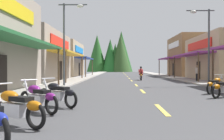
{
  "coord_description": "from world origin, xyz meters",
  "views": [
    {
      "loc": [
        -1.49,
        -0.79,
        1.44
      ],
      "look_at": [
        -2.25,
        32.65,
        1.1
      ],
      "focal_mm": 40.78,
      "sensor_mm": 36.0,
      "label": 1
    }
  ],
  "objects_px": {
    "motorcycle_parked_left_3": "(57,93)",
    "rider_cruising_lead": "(141,74)",
    "motorcycle_parked_left_2": "(38,97)",
    "pedestrian_browsing": "(197,72)",
    "motorcycle_parked_left_1": "(15,106)",
    "motorcycle_parked_right_5": "(215,85)",
    "streetlamp_left": "(68,32)",
    "streetlamp_right": "(205,36)"
  },
  "relations": [
    {
      "from": "streetlamp_left",
      "to": "motorcycle_parked_right_5",
      "type": "distance_m",
      "value": 10.65
    },
    {
      "from": "rider_cruising_lead",
      "to": "pedestrian_browsing",
      "type": "xyz_separation_m",
      "value": [
        5.12,
        -3.8,
        0.3
      ]
    },
    {
      "from": "motorcycle_parked_right_5",
      "to": "motorcycle_parked_left_3",
      "type": "bearing_deg",
      "value": 166.49
    },
    {
      "from": "streetlamp_right",
      "to": "pedestrian_browsing",
      "type": "relative_size",
      "value": 3.54
    },
    {
      "from": "motorcycle_parked_left_2",
      "to": "pedestrian_browsing",
      "type": "relative_size",
      "value": 1.03
    },
    {
      "from": "pedestrian_browsing",
      "to": "streetlamp_right",
      "type": "bearing_deg",
      "value": -125.37
    },
    {
      "from": "motorcycle_parked_right_5",
      "to": "rider_cruising_lead",
      "type": "height_order",
      "value": "rider_cruising_lead"
    },
    {
      "from": "rider_cruising_lead",
      "to": "pedestrian_browsing",
      "type": "bearing_deg",
      "value": -124.54
    },
    {
      "from": "pedestrian_browsing",
      "to": "rider_cruising_lead",
      "type": "bearing_deg",
      "value": 119.83
    },
    {
      "from": "motorcycle_parked_left_3",
      "to": "rider_cruising_lead",
      "type": "bearing_deg",
      "value": -66.3
    },
    {
      "from": "motorcycle_parked_right_5",
      "to": "motorcycle_parked_left_1",
      "type": "relative_size",
      "value": 0.85
    },
    {
      "from": "motorcycle_parked_left_2",
      "to": "pedestrian_browsing",
      "type": "height_order",
      "value": "pedestrian_browsing"
    },
    {
      "from": "motorcycle_parked_right_5",
      "to": "pedestrian_browsing",
      "type": "bearing_deg",
      "value": 31.94
    },
    {
      "from": "motorcycle_parked_left_1",
      "to": "pedestrian_browsing",
      "type": "bearing_deg",
      "value": -87.78
    },
    {
      "from": "motorcycle_parked_left_3",
      "to": "pedestrian_browsing",
      "type": "xyz_separation_m",
      "value": [
        9.93,
        15.63,
        0.47
      ]
    },
    {
      "from": "streetlamp_right",
      "to": "motorcycle_parked_right_5",
      "type": "bearing_deg",
      "value": -102.86
    },
    {
      "from": "motorcycle_parked_right_5",
      "to": "motorcycle_parked_left_2",
      "type": "xyz_separation_m",
      "value": [
        -7.89,
        -5.97,
        0.0
      ]
    },
    {
      "from": "motorcycle_parked_left_3",
      "to": "streetlamp_left",
      "type": "bearing_deg",
      "value": -43.75
    },
    {
      "from": "pedestrian_browsing",
      "to": "streetlamp_left",
      "type": "bearing_deg",
      "value": -174.47
    },
    {
      "from": "motorcycle_parked_left_2",
      "to": "rider_cruising_lead",
      "type": "distance_m",
      "value": 21.27
    },
    {
      "from": "motorcycle_parked_left_1",
      "to": "rider_cruising_lead",
      "type": "bearing_deg",
      "value": -71.93
    },
    {
      "from": "motorcycle_parked_left_1",
      "to": "motorcycle_parked_left_2",
      "type": "height_order",
      "value": "same"
    },
    {
      "from": "rider_cruising_lead",
      "to": "motorcycle_parked_left_1",
      "type": "bearing_deg",
      "value": 169.28
    },
    {
      "from": "motorcycle_parked_right_5",
      "to": "streetlamp_right",
      "type": "bearing_deg",
      "value": 31.41
    },
    {
      "from": "motorcycle_parked_left_3",
      "to": "pedestrian_browsing",
      "type": "height_order",
      "value": "pedestrian_browsing"
    },
    {
      "from": "streetlamp_left",
      "to": "motorcycle_parked_left_1",
      "type": "xyz_separation_m",
      "value": [
        1.12,
        -12.42,
        -3.51
      ]
    },
    {
      "from": "streetlamp_left",
      "to": "motorcycle_parked_left_1",
      "type": "relative_size",
      "value": 3.25
    },
    {
      "from": "motorcycle_parked_right_5",
      "to": "motorcycle_parked_left_1",
      "type": "distance_m",
      "value": 11.12
    },
    {
      "from": "streetlamp_left",
      "to": "pedestrian_browsing",
      "type": "distance_m",
      "value": 13.34
    },
    {
      "from": "streetlamp_right",
      "to": "motorcycle_parked_left_3",
      "type": "relative_size",
      "value": 3.34
    },
    {
      "from": "streetlamp_right",
      "to": "motorcycle_parked_right_5",
      "type": "relative_size",
      "value": 3.66
    },
    {
      "from": "streetlamp_right",
      "to": "motorcycle_parked_left_2",
      "type": "height_order",
      "value": "streetlamp_right"
    },
    {
      "from": "streetlamp_left",
      "to": "streetlamp_right",
      "type": "height_order",
      "value": "streetlamp_left"
    },
    {
      "from": "motorcycle_parked_left_1",
      "to": "motorcycle_parked_left_2",
      "type": "bearing_deg",
      "value": -57.82
    },
    {
      "from": "rider_cruising_lead",
      "to": "streetlamp_left",
      "type": "bearing_deg",
      "value": 150.42
    },
    {
      "from": "motorcycle_parked_right_5",
      "to": "motorcycle_parked_left_3",
      "type": "xyz_separation_m",
      "value": [
        -7.56,
        -4.76,
        0.0
      ]
    },
    {
      "from": "motorcycle_parked_left_3",
      "to": "pedestrian_browsing",
      "type": "relative_size",
      "value": 1.06
    },
    {
      "from": "motorcycle_parked_left_2",
      "to": "pedestrian_browsing",
      "type": "xyz_separation_m",
      "value": [
        10.27,
        16.84,
        0.47
      ]
    },
    {
      "from": "motorcycle_parked_left_3",
      "to": "rider_cruising_lead",
      "type": "xyz_separation_m",
      "value": [
        4.82,
        19.43,
        0.17
      ]
    },
    {
      "from": "pedestrian_browsing",
      "to": "motorcycle_parked_left_3",
      "type": "bearing_deg",
      "value": -146.02
    },
    {
      "from": "pedestrian_browsing",
      "to": "motorcycle_parked_left_1",
      "type": "bearing_deg",
      "value": -142.21
    },
    {
      "from": "rider_cruising_lead",
      "to": "pedestrian_browsing",
      "type": "relative_size",
      "value": 1.29
    }
  ]
}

